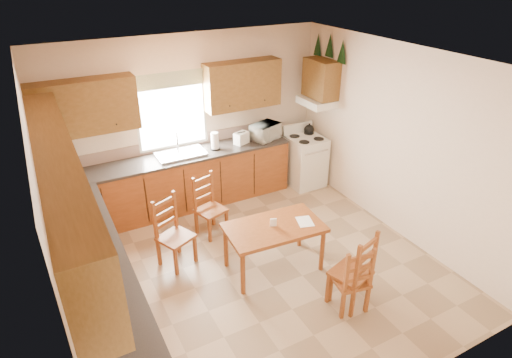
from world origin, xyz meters
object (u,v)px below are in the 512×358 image
chair_far_left (175,233)px  chair_far_right (211,207)px  stove (305,162)px  chair_near_right (351,276)px  microwave (265,132)px  dining_table (274,247)px  chair_near_left (351,268)px

chair_far_left → chair_far_right: 0.81m
stove → chair_near_right: bearing=-114.0°
microwave → dining_table: 2.36m
dining_table → chair_near_left: bearing=-60.0°
chair_near_right → chair_far_right: 2.30m
chair_far_right → stove: bearing=0.6°
stove → dining_table: stove is taller
chair_far_left → dining_table: bearing=-56.6°
dining_table → chair_far_right: 1.20m
dining_table → chair_far_left: chair_far_left is taller
stove → microwave: bearing=162.0°
dining_table → chair_near_left: size_ratio=1.24×
microwave → chair_near_left: (-0.53, -2.97, -0.56)m
microwave → chair_far_right: microwave is taller
microwave → chair_far_left: (-2.09, -1.32, -0.57)m
microwave → chair_near_left: 3.07m
chair_near_left → chair_far_right: 2.26m
chair_near_left → chair_far_right: (-0.87, 2.09, -0.04)m
stove → chair_near_left: bearing=-113.6°
microwave → dining_table: size_ratio=0.37×
microwave → dining_table: (-1.00, -2.01, -0.73)m
stove → microwave: 0.95m
stove → dining_table: 2.46m
chair_far_left → chair_far_right: (0.68, 0.44, -0.03)m
microwave → chair_near_right: microwave is taller
chair_far_left → microwave: bearing=8.2°
dining_table → chair_near_right: bearing=-63.7°
chair_far_right → chair_near_left: bearing=-84.2°
stove → chair_far_right: 2.20m
microwave → chair_near_left: microwave is taller
dining_table → chair_near_right: 1.11m
stove → chair_far_left: chair_far_left is taller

